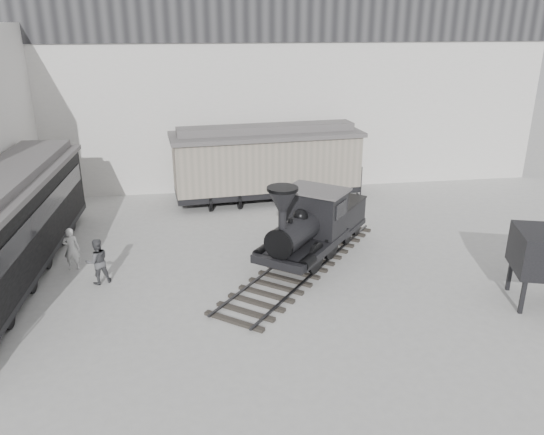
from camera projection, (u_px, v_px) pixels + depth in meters
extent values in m
plane|color=#9E9E9B|center=(294.00, 313.00, 17.54)|extent=(90.00, 90.00, 0.00)
cube|color=silver|center=(245.00, 89.00, 29.51)|extent=(34.00, 2.40, 11.00)
cube|color=#232326|center=(246.00, 12.00, 26.95)|extent=(34.00, 0.12, 3.00)
cube|color=black|center=(301.00, 264.00, 20.84)|extent=(8.05, 9.33, 0.18)
cube|color=#2D2D30|center=(284.00, 259.00, 21.19)|extent=(6.39, 8.02, 0.07)
cube|color=#2D2D30|center=(320.00, 267.00, 20.45)|extent=(6.39, 8.02, 0.07)
cylinder|color=black|center=(276.00, 249.00, 20.55)|extent=(0.86, 1.03, 1.22)
cylinder|color=black|center=(316.00, 258.00, 19.74)|extent=(0.86, 1.03, 1.22)
cylinder|color=black|center=(293.00, 236.00, 21.71)|extent=(0.86, 1.03, 1.22)
cylinder|color=black|center=(331.00, 245.00, 20.91)|extent=(0.86, 1.03, 1.22)
cube|color=black|center=(304.00, 243.00, 20.68)|extent=(4.20, 4.49, 0.31)
cylinder|color=black|center=(295.00, 233.00, 19.81)|extent=(2.44, 2.68, 1.10)
cylinder|color=black|center=(282.00, 220.00, 18.70)|extent=(0.40, 0.40, 0.66)
cone|color=black|center=(282.00, 200.00, 18.45)|extent=(1.49, 1.49, 0.77)
sphere|color=black|center=(301.00, 216.00, 19.98)|extent=(0.57, 0.57, 0.57)
cube|color=black|center=(315.00, 212.00, 21.14)|extent=(2.61, 2.51, 1.71)
cube|color=#5B5858|center=(316.00, 190.00, 20.82)|extent=(2.92, 2.82, 0.09)
cube|color=black|center=(335.00, 211.00, 22.97)|extent=(2.93, 2.97, 0.99)
cylinder|color=black|center=(221.00, 196.00, 27.89)|extent=(2.20, 1.04, 0.85)
cylinder|color=black|center=(310.00, 189.00, 28.98)|extent=(2.20, 1.04, 0.85)
cube|color=black|center=(267.00, 189.00, 28.36)|extent=(9.80, 3.50, 0.32)
cube|color=gray|center=(267.00, 161.00, 27.84)|extent=(9.80, 3.61, 2.67)
cube|color=#5B5858|center=(266.00, 134.00, 27.33)|extent=(10.15, 3.96, 0.21)
cube|color=#5B5858|center=(266.00, 129.00, 27.23)|extent=(9.25, 2.08, 0.38)
cylinder|color=black|center=(42.00, 230.00, 23.38)|extent=(2.20, 0.91, 0.83)
cube|color=black|center=(9.00, 266.00, 19.46)|extent=(3.18, 13.68, 0.30)
cube|color=black|center=(7.00, 223.00, 19.49)|extent=(3.21, 11.91, 2.66)
cube|color=black|center=(45.00, 211.00, 19.50)|extent=(0.46, 11.02, 0.74)
cube|color=#5B5858|center=(1.00, 185.00, 18.99)|extent=(3.42, 12.32, 0.20)
imported|color=silver|center=(72.00, 249.00, 20.34)|extent=(0.64, 0.43, 1.71)
imported|color=#4C4D50|center=(97.00, 261.00, 19.26)|extent=(1.03, 0.93, 1.74)
cube|color=black|center=(523.00, 297.00, 17.33)|extent=(0.16, 0.16, 1.20)
cube|color=black|center=(510.00, 275.00, 18.85)|extent=(0.16, 0.16, 1.20)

